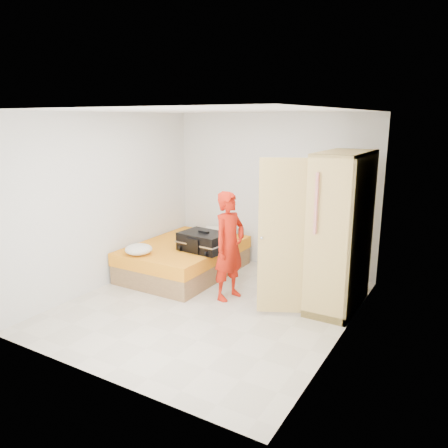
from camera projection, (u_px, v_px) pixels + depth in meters
The scene contains 7 objects.
room at pixel (209, 213), 5.70m from camera, with size 4.00×4.02×2.60m.
bed at pixel (185, 259), 7.21m from camera, with size 1.42×2.02×0.50m.
wardrobe at pixel (336, 236), 5.76m from camera, with size 1.12×1.44×2.10m.
person at pixel (229, 246), 6.10m from camera, with size 0.56×0.37×1.54m, color red.
suitcase at pixel (204, 242), 6.80m from camera, with size 0.77×0.60×0.31m.
round_cushion at pixel (139, 249), 6.61m from camera, with size 0.41×0.41×0.16m, color silver.
pillow at pixel (220, 231), 7.77m from camera, with size 0.56×0.29×0.10m, color silver.
Camera 1 is at (2.99, -4.71, 2.51)m, focal length 35.00 mm.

